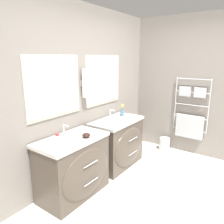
{
  "coord_description": "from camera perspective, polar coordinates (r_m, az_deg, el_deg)",
  "views": [
    {
      "loc": [
        -2.49,
        -0.64,
        1.84
      ],
      "look_at": [
        0.01,
        1.13,
        1.07
      ],
      "focal_mm": 35.0,
      "sensor_mm": 36.0,
      "label": 1
    }
  ],
  "objects": [
    {
      "name": "ground_plane",
      "position": [
        3.16,
        18.36,
        -22.3
      ],
      "size": [
        16.0,
        16.0,
        0.0
      ],
      "primitive_type": "plane",
      "color": "silver"
    },
    {
      "name": "wall_back",
      "position": [
        3.42,
        -7.2,
        5.06
      ],
      "size": [
        4.97,
        0.17,
        2.6
      ],
      "color": "gray",
      "rests_on": "ground_plane"
    },
    {
      "name": "wall_right",
      "position": [
        4.45,
        17.39,
        6.36
      ],
      "size": [
        0.13,
        3.43,
        2.6
      ],
      "color": "gray",
      "rests_on": "ground_plane"
    },
    {
      "name": "vanity_left",
      "position": [
        3.04,
        -9.69,
        -14.0
      ],
      "size": [
        0.96,
        0.59,
        0.82
      ],
      "color": "#4C4238",
      "rests_on": "ground_plane"
    },
    {
      "name": "vanity_right",
      "position": [
        3.78,
        1.71,
        -8.02
      ],
      "size": [
        0.96,
        0.59,
        0.82
      ],
      "color": "#4C4238",
      "rests_on": "ground_plane"
    },
    {
      "name": "faucet_left",
      "position": [
        2.97,
        -12.33,
        -4.8
      ],
      "size": [
        0.17,
        0.1,
        0.16
      ],
      "color": "silver",
      "rests_on": "vanity_left"
    },
    {
      "name": "faucet_right",
      "position": [
        3.72,
        -0.34,
        -0.61
      ],
      "size": [
        0.17,
        0.1,
        0.16
      ],
      "color": "silver",
      "rests_on": "vanity_right"
    },
    {
      "name": "toiletry_bottle",
      "position": [
        2.62,
        -13.99,
        -7.34
      ],
      "size": [
        0.07,
        0.07,
        0.17
      ],
      "color": "silver",
      "rests_on": "vanity_left"
    },
    {
      "name": "amenity_bowl",
      "position": [
        2.88,
        -6.75,
        -6.05
      ],
      "size": [
        0.11,
        0.11,
        0.06
      ],
      "color": "black",
      "rests_on": "vanity_left"
    },
    {
      "name": "flower_vase",
      "position": [
        3.88,
        2.69,
        0.34
      ],
      "size": [
        0.07,
        0.07,
        0.22
      ],
      "color": "teal",
      "rests_on": "vanity_right"
    },
    {
      "name": "waste_bin",
      "position": [
        4.61,
        13.56,
        -8.05
      ],
      "size": [
        0.21,
        0.21,
        0.25
      ],
      "color": "silver",
      "rests_on": "ground_plane"
    }
  ]
}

